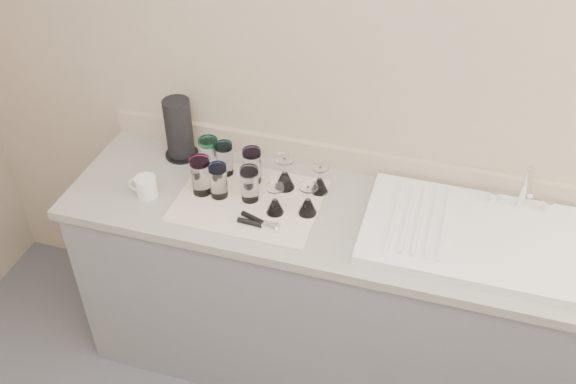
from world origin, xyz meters
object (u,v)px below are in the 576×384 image
(goblet_back_left, at_px, (285,177))
(goblet_front_right, at_px, (308,204))
(sink_unit, at_px, (478,235))
(tumbler_cyan, at_px, (224,159))
(tumbler_purple, at_px, (252,166))
(tumbler_magenta, at_px, (201,176))
(white_mug, at_px, (146,187))
(tumbler_blue, at_px, (218,181))
(goblet_back_right, at_px, (320,183))
(can_opener, at_px, (259,223))
(tumbler_teal, at_px, (209,155))
(tumbler_lavender, at_px, (250,184))
(goblet_front_left, at_px, (275,204))
(paper_towel_roll, at_px, (179,129))

(goblet_back_left, xyz_separation_m, goblet_front_right, (0.13, -0.13, -0.00))
(sink_unit, distance_m, tumbler_cyan, 1.02)
(tumbler_purple, height_order, tumbler_magenta, tumbler_magenta)
(sink_unit, distance_m, white_mug, 1.27)
(goblet_back_left, bearing_deg, tumbler_blue, -152.01)
(tumbler_blue, xyz_separation_m, goblet_back_right, (0.37, 0.14, -0.03))
(goblet_front_right, xyz_separation_m, white_mug, (-0.64, -0.07, -0.01))
(can_opener, bearing_deg, tumbler_cyan, 131.62)
(can_opener, bearing_deg, tumbler_teal, 139.05)
(tumbler_magenta, distance_m, goblet_back_right, 0.46)
(tumbler_cyan, distance_m, tumbler_blue, 0.15)
(can_opener, bearing_deg, tumbler_purple, 114.25)
(tumbler_cyan, relative_size, tumbler_lavender, 0.98)
(tumbler_blue, bearing_deg, tumbler_teal, 124.14)
(tumbler_cyan, xyz_separation_m, white_mug, (-0.25, -0.22, -0.04))
(sink_unit, bearing_deg, tumbler_cyan, 174.15)
(goblet_front_left, bearing_deg, can_opener, -111.75)
(can_opener, bearing_deg, tumbler_lavender, 121.35)
(tumbler_lavender, height_order, paper_towel_roll, paper_towel_roll)
(goblet_front_right, bearing_deg, tumbler_magenta, 179.38)
(tumbler_teal, distance_m, white_mug, 0.28)
(tumbler_purple, distance_m, goblet_front_right, 0.29)
(paper_towel_roll, bearing_deg, tumbler_teal, -26.13)
(tumbler_teal, height_order, tumbler_blue, tumbler_teal)
(tumbler_lavender, height_order, goblet_front_right, tumbler_lavender)
(tumbler_purple, bearing_deg, can_opener, -65.75)
(goblet_back_left, height_order, white_mug, goblet_back_left)
(sink_unit, xyz_separation_m, goblet_back_left, (-0.75, 0.08, 0.04))
(tumbler_magenta, bearing_deg, goblet_back_right, 16.93)
(tumbler_teal, xyz_separation_m, goblet_front_right, (0.45, -0.14, -0.04))
(tumbler_purple, bearing_deg, tumbler_lavender, -75.72)
(goblet_back_left, bearing_deg, white_mug, -158.98)
(goblet_front_right, bearing_deg, goblet_front_left, -164.88)
(sink_unit, relative_size, tumbler_lavender, 5.70)
(tumbler_magenta, xyz_separation_m, goblet_front_right, (0.43, -0.00, -0.04))
(goblet_back_right, bearing_deg, paper_towel_roll, 172.59)
(tumbler_purple, bearing_deg, white_mug, -152.19)
(goblet_back_right, xyz_separation_m, goblet_front_left, (-0.13, -0.17, 0.00))
(tumbler_teal, distance_m, goblet_back_left, 0.32)
(paper_towel_roll, bearing_deg, sink_unit, -8.17)
(tumbler_cyan, relative_size, goblet_back_left, 0.99)
(goblet_back_left, bearing_deg, tumbler_purple, 179.43)
(sink_unit, xyz_separation_m, white_mug, (-1.26, -0.11, 0.02))
(tumbler_purple, bearing_deg, goblet_front_left, -47.57)
(goblet_back_left, height_order, goblet_front_right, goblet_back_left)
(tumbler_teal, xyz_separation_m, tumbler_blue, (0.09, -0.14, -0.01))
(tumbler_lavender, distance_m, goblet_back_right, 0.28)
(tumbler_cyan, xyz_separation_m, goblet_front_right, (0.39, -0.15, -0.03))
(white_mug, bearing_deg, tumbler_lavender, 12.21)
(tumbler_blue, bearing_deg, goblet_back_right, 20.19)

